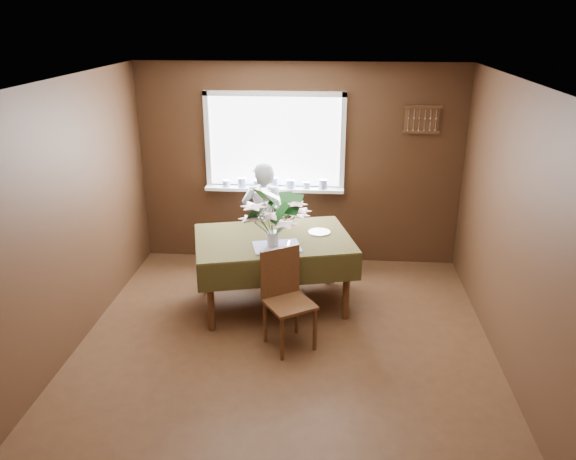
# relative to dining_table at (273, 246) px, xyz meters

# --- Properties ---
(floor) EXTENTS (4.50, 4.50, 0.00)m
(floor) POSITION_rel_dining_table_xyz_m (0.19, -0.98, -0.70)
(floor) COLOR #462A18
(floor) RESTS_ON ground
(ceiling) EXTENTS (4.50, 4.50, 0.00)m
(ceiling) POSITION_rel_dining_table_xyz_m (0.19, -0.98, 1.80)
(ceiling) COLOR white
(ceiling) RESTS_ON wall_back
(wall_back) EXTENTS (4.00, 0.00, 4.00)m
(wall_back) POSITION_rel_dining_table_xyz_m (0.19, 1.27, 0.55)
(wall_back) COLOR brown
(wall_back) RESTS_ON floor
(wall_front) EXTENTS (4.00, 0.00, 4.00)m
(wall_front) POSITION_rel_dining_table_xyz_m (0.19, -3.23, 0.55)
(wall_front) COLOR brown
(wall_front) RESTS_ON floor
(wall_left) EXTENTS (0.00, 4.50, 4.50)m
(wall_left) POSITION_rel_dining_table_xyz_m (-1.81, -0.98, 0.55)
(wall_left) COLOR brown
(wall_left) RESTS_ON floor
(wall_right) EXTENTS (0.00, 4.50, 4.50)m
(wall_right) POSITION_rel_dining_table_xyz_m (2.19, -0.98, 0.55)
(wall_right) COLOR brown
(wall_right) RESTS_ON floor
(window_assembly) EXTENTS (1.72, 0.20, 1.22)m
(window_assembly) POSITION_rel_dining_table_xyz_m (-0.10, 1.22, 0.65)
(window_assembly) COLOR white
(window_assembly) RESTS_ON wall_back
(spoon_rack) EXTENTS (0.44, 0.05, 0.33)m
(spoon_rack) POSITION_rel_dining_table_xyz_m (1.64, 1.24, 1.15)
(spoon_rack) COLOR #52311A
(spoon_rack) RESTS_ON wall_back
(dining_table) EXTENTS (1.86, 1.49, 0.80)m
(dining_table) POSITION_rel_dining_table_xyz_m (0.00, 0.00, 0.00)
(dining_table) COLOR #52311A
(dining_table) RESTS_ON floor
(chair_far) EXTENTS (0.53, 0.53, 0.92)m
(chair_far) POSITION_rel_dining_table_xyz_m (-0.14, 0.85, -0.19)
(chair_far) COLOR #52311A
(chair_far) RESTS_ON floor
(chair_near) EXTENTS (0.57, 0.57, 0.96)m
(chair_near) POSITION_rel_dining_table_xyz_m (0.20, -0.75, -0.18)
(chair_near) COLOR #52311A
(chair_near) RESTS_ON floor
(seated_woman) EXTENTS (0.53, 0.35, 1.43)m
(seated_woman) POSITION_rel_dining_table_xyz_m (-0.19, 0.73, 0.02)
(seated_woman) COLOR white
(seated_woman) RESTS_ON floor
(flower_bouquet) EXTENTS (0.61, 0.61, 0.52)m
(flower_bouquet) POSITION_rel_dining_table_xyz_m (0.02, -0.22, 0.44)
(flower_bouquet) COLOR white
(flower_bouquet) RESTS_ON dining_table
(side_plate) EXTENTS (0.32, 0.32, 0.01)m
(side_plate) POSITION_rel_dining_table_xyz_m (0.48, 0.18, 0.10)
(side_plate) COLOR white
(side_plate) RESTS_ON dining_table
(table_knife) EXTENTS (0.02, 0.20, 0.00)m
(table_knife) POSITION_rel_dining_table_xyz_m (0.18, -0.19, 0.11)
(table_knife) COLOR silver
(table_knife) RESTS_ON dining_table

